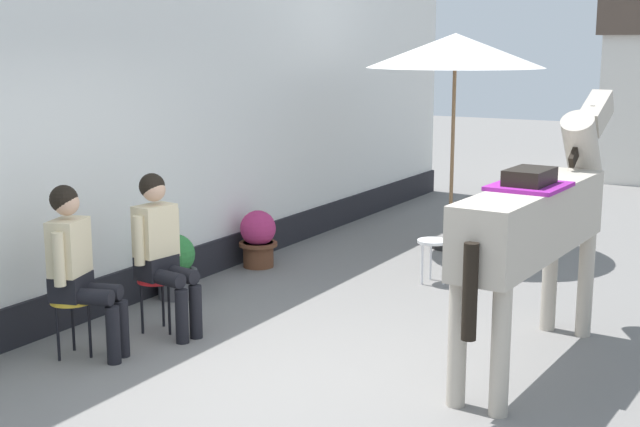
# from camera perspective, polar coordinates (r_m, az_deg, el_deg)

# --- Properties ---
(ground_plane) EXTENTS (40.00, 40.00, 0.00)m
(ground_plane) POSITION_cam_1_polar(r_m,az_deg,el_deg) (9.01, 7.96, -4.89)
(ground_plane) COLOR slate
(pub_facade_wall) EXTENTS (0.34, 14.00, 3.40)m
(pub_facade_wall) POSITION_cam_1_polar(r_m,az_deg,el_deg) (8.76, -11.33, 4.81)
(pub_facade_wall) COLOR white
(pub_facade_wall) RESTS_ON ground_plane
(seated_visitor_near) EXTENTS (0.61, 0.48, 1.39)m
(seated_visitor_near) POSITION_cam_1_polar(r_m,az_deg,el_deg) (7.08, -15.62, -3.13)
(seated_visitor_near) COLOR gold
(seated_visitor_near) RESTS_ON ground_plane
(seated_visitor_far) EXTENTS (0.61, 0.49, 1.39)m
(seated_visitor_far) POSITION_cam_1_polar(r_m,az_deg,el_deg) (7.51, -10.39, -2.08)
(seated_visitor_far) COLOR red
(seated_visitor_far) RESTS_ON ground_plane
(saddled_horse_center) EXTENTS (0.56, 3.00, 2.06)m
(saddled_horse_center) POSITION_cam_1_polar(r_m,az_deg,el_deg) (6.82, 14.11, -0.28)
(saddled_horse_center) COLOR #B2A899
(saddled_horse_center) RESTS_ON ground_plane
(flower_planter_inner_far) EXTENTS (0.43, 0.43, 0.64)m
(flower_planter_inner_far) POSITION_cam_1_polar(r_m,az_deg,el_deg) (8.64, -9.49, -3.33)
(flower_planter_inner_far) COLOR #4C4C51
(flower_planter_inner_far) RESTS_ON ground_plane
(flower_planter_farthest) EXTENTS (0.43, 0.43, 0.64)m
(flower_planter_farthest) POSITION_cam_1_polar(r_m,az_deg,el_deg) (9.72, -4.08, -1.59)
(flower_planter_farthest) COLOR brown
(flower_planter_farthest) RESTS_ON ground_plane
(cafe_parasol) EXTENTS (2.10, 2.10, 2.58)m
(cafe_parasol) POSITION_cam_1_polar(r_m,az_deg,el_deg) (10.48, 8.86, 10.42)
(cafe_parasol) COLOR black
(cafe_parasol) RESTS_ON ground_plane
(spare_stool_white) EXTENTS (0.32, 0.32, 0.46)m
(spare_stool_white) POSITION_cam_1_polar(r_m,az_deg,el_deg) (9.10, 7.39, -2.10)
(spare_stool_white) COLOR white
(spare_stool_white) RESTS_ON ground_plane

